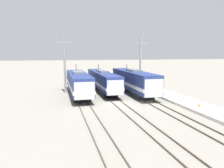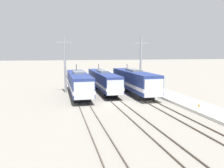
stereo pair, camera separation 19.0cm
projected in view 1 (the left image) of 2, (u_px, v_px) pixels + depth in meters
name	position (u px, v px, depth m)	size (l,w,h in m)	color
ground_plane	(118.00, 104.00, 30.82)	(400.00, 400.00, 0.00)	gray
rail_pair_far_left	(84.00, 105.00, 29.64)	(1.51, 120.00, 0.15)	#4C4238
rail_pair_center	(118.00, 103.00, 30.81)	(1.51, 120.00, 0.15)	#4C4238
rail_pair_far_right	(150.00, 101.00, 31.98)	(1.51, 120.00, 0.15)	#4C4238
locomotive_far_left	(79.00, 83.00, 36.37)	(3.01, 16.68, 5.09)	black
locomotive_center	(103.00, 81.00, 40.39)	(2.78, 18.79, 4.84)	black
locomotive_far_right	(134.00, 81.00, 37.95)	(3.11, 17.07, 5.00)	black
catenary_tower_left	(65.00, 63.00, 38.76)	(2.81, 0.39, 10.21)	gray
catenary_tower_right	(140.00, 63.00, 42.27)	(2.81, 0.39, 10.21)	gray
platform	(178.00, 99.00, 33.10)	(4.00, 120.00, 0.36)	beige
traffic_cone	(199.00, 104.00, 27.51)	(0.31, 0.31, 0.61)	orange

